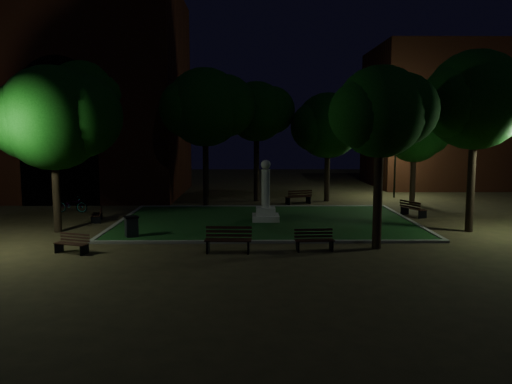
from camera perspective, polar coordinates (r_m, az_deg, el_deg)
ground at (r=24.39m, az=1.25°, el=-4.27°), size 80.00×80.00×0.00m
lawn at (r=26.35m, az=1.10°, el=-3.35°), size 15.00×10.00×0.08m
lawn_kerb at (r=26.35m, az=1.10°, el=-3.30°), size 15.40×10.40×0.12m
monument at (r=26.20m, az=1.11°, el=-1.37°), size 1.40×1.40×3.20m
building_main at (r=40.69m, az=-22.74°, el=10.08°), size 20.00×12.00×15.00m
building_far at (r=47.80m, az=22.73°, el=7.86°), size 16.00×10.00×12.00m
tree_west at (r=25.04m, az=-21.98°, el=7.84°), size 5.95×4.86×7.78m
tree_north_wl at (r=31.89m, az=-5.65°, el=9.61°), size 6.05×4.94×8.74m
tree_north_er at (r=34.30m, az=8.38°, el=7.52°), size 5.42×4.42×7.37m
tree_ne at (r=34.50m, az=17.80°, el=6.33°), size 4.59×3.74×6.47m
tree_east at (r=25.54m, az=24.00°, el=9.57°), size 5.65×4.61×8.48m
tree_se at (r=20.49m, az=14.24°, el=8.84°), size 4.47×3.65×7.33m
tree_nw at (r=35.32m, az=-18.39°, el=10.14°), size 6.95×5.68×9.79m
tree_far_north at (r=34.07m, az=0.21°, el=9.17°), size 4.95×4.04×8.12m
lamppost_nw at (r=36.58m, az=-19.05°, el=3.64°), size 1.18×0.28×4.09m
lamppost_ne at (r=37.29m, az=15.63°, el=3.90°), size 1.18×0.28×4.19m
bench_near_left at (r=19.70m, az=-3.17°, el=-5.55°), size 1.85×0.72×1.00m
bench_near_right at (r=20.10m, az=6.67°, el=-5.54°), size 1.59×0.65×0.85m
bench_west_near at (r=20.85m, az=-20.26°, el=-5.60°), size 1.46×0.92×0.76m
bench_left_side at (r=27.66m, az=-17.64°, el=-2.49°), size 0.79×1.50×0.78m
bench_right_side at (r=29.29m, az=17.47°, el=-1.88°), size 1.18×1.71×0.89m
bench_far_side at (r=32.89m, az=4.89°, el=-0.62°), size 1.83×1.18×0.95m
trash_bin at (r=22.90m, az=-14.05°, el=-3.92°), size 0.77×0.77×0.99m
bicycle at (r=31.28m, az=-20.36°, el=-1.31°), size 1.92×0.73×1.00m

